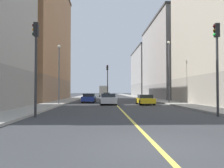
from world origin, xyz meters
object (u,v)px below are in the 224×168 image
at_px(traffic_light_median_far, 107,78).
at_px(car_yellow, 145,100).
at_px(car_silver, 108,99).
at_px(box_truck, 104,91).
at_px(building_left_mid, 177,60).
at_px(car_orange, 108,98).
at_px(traffic_light_left_near, 217,56).
at_px(traffic_light_right_near, 36,56).
at_px(street_lamp_right_near, 59,68).
at_px(street_lamp_left_near, 169,66).
at_px(car_blue, 89,98).
at_px(building_right_midblock, 29,39).
at_px(car_green, 106,95).
at_px(building_left_far, 152,73).

distance_m(traffic_light_median_far, car_yellow, 17.16).
distance_m(car_silver, box_truck, 39.43).
bearing_deg(box_truck, building_left_mid, -43.39).
bearing_deg(car_silver, car_orange, 88.54).
bearing_deg(car_silver, traffic_light_left_near, -63.64).
bearing_deg(traffic_light_right_near, street_lamp_right_near, 94.17).
xyz_separation_m(traffic_light_left_near, box_truck, (-7.26, 53.28, -2.31)).
height_order(street_lamp_left_near, car_silver, street_lamp_left_near).
bearing_deg(car_blue, traffic_light_left_near, -64.37).
xyz_separation_m(traffic_light_left_near, car_blue, (-9.54, 19.88, -3.29)).
xyz_separation_m(car_silver, car_orange, (0.17, 6.51, -0.06)).
bearing_deg(car_blue, traffic_light_median_far, 73.93).
bearing_deg(traffic_light_right_near, street_lamp_left_near, 50.05).
distance_m(car_yellow, car_orange, 7.96).
distance_m(building_left_mid, building_right_midblock, 31.58).
bearing_deg(car_orange, car_green, 89.82).
height_order(building_left_far, car_blue, building_left_far).
height_order(traffic_light_median_far, street_lamp_left_near, street_lamp_left_near).
bearing_deg(street_lamp_left_near, building_right_midblock, 149.44).
relative_size(traffic_light_right_near, car_yellow, 1.51).
relative_size(car_green, car_blue, 1.03).
height_order(building_left_far, box_truck, building_left_far).
bearing_deg(car_green, traffic_light_left_near, -81.42).
bearing_deg(traffic_light_left_near, car_orange, 108.22).
distance_m(traffic_light_median_far, car_orange, 10.23).
bearing_deg(car_blue, car_silver, -66.08).
xyz_separation_m(street_lamp_left_near, street_lamp_right_near, (-13.74, -1.75, -0.49)).
height_order(car_orange, car_green, car_green).
bearing_deg(building_left_far, building_right_midblock, -129.11).
relative_size(traffic_light_median_far, street_lamp_right_near, 0.93).
xyz_separation_m(building_left_far, car_blue, (-18.66, -45.12, -7.19)).
relative_size(traffic_light_median_far, car_blue, 1.56).
distance_m(car_blue, box_truck, 33.49).
distance_m(building_right_midblock, box_truck, 30.09).
height_order(building_left_mid, car_orange, building_left_mid).
relative_size(building_left_mid, building_left_far, 1.00).
height_order(street_lamp_right_near, car_silver, street_lamp_right_near).
distance_m(traffic_light_median_far, street_lamp_left_near, 16.60).
bearing_deg(car_green, building_left_far, 53.17).
distance_m(building_left_mid, traffic_light_median_far, 18.15).
distance_m(car_green, car_blue, 24.25).
xyz_separation_m(traffic_light_median_far, car_green, (0.01, 14.00, -3.57)).
distance_m(building_left_mid, car_orange, 24.86).
bearing_deg(building_left_mid, building_right_midblock, -162.14).
distance_m(building_left_mid, car_yellow, 27.82).
distance_m(traffic_light_left_near, traffic_light_right_near, 11.74).
xyz_separation_m(building_left_far, car_yellow, (-11.46, -51.27, -7.22)).
bearing_deg(car_yellow, car_silver, 178.20).
height_order(street_lamp_left_near, car_orange, street_lamp_left_near).
height_order(building_left_far, car_orange, building_left_far).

